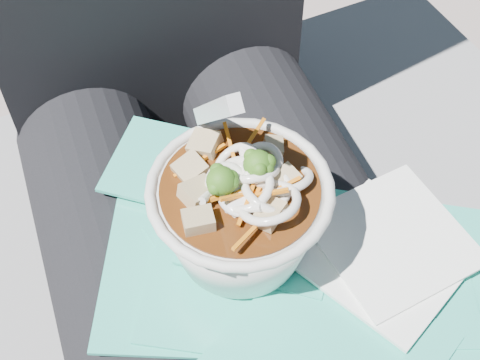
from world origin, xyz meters
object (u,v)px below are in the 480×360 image
object	(u,v)px
stone_ledge	(200,295)
person_body	(202,193)
lap	(232,274)
udon_bowl	(241,209)
plastic_bag	(287,274)

from	to	relation	value
stone_ledge	person_body	distance (m)	0.34
lap	person_body	distance (m)	0.09
udon_bowl	person_body	bearing A→B (deg)	90.08
stone_ledge	udon_bowl	xyz separation A→B (m)	(0.00, -0.17, 0.46)
plastic_bag	udon_bowl	world-z (taller)	udon_bowl
person_body	plastic_bag	xyz separation A→B (m)	(0.03, -0.15, 0.06)
person_body	udon_bowl	size ratio (longest dim) A/B	5.34
lap	person_body	world-z (taller)	person_body
person_body	plastic_bag	world-z (taller)	person_body
udon_bowl	plastic_bag	bearing A→B (deg)	-52.82
stone_ledge	lap	bearing A→B (deg)	-90.00
plastic_bag	lap	bearing A→B (deg)	114.94
lap	udon_bowl	bearing A→B (deg)	-89.63
plastic_bag	person_body	bearing A→B (deg)	100.59
lap	stone_ledge	bearing A→B (deg)	90.00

